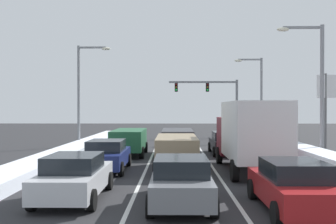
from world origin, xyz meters
The scene contains 18 objects.
ground_plane centered at (0.00, 14.80, 0.00)m, with size 120.00×120.00×0.00m, color #28282B.
lane_stripe_between_right_lane_and_center_lane centered at (1.70, 18.50, 0.00)m, with size 0.14×40.71×0.01m, color silver.
lane_stripe_between_center_lane_and_left_lane centered at (-1.70, 18.50, 0.00)m, with size 0.14×40.71×0.01m, color silver.
snow_bank_right_shoulder centered at (7.00, 18.50, 0.45)m, with size 1.45×40.71×0.91m, color silver.
snow_bank_left_shoulder centered at (-7.00, 18.50, 0.27)m, with size 1.93×40.71×0.54m, color silver.
sedan_red_right_lane_nearest centered at (3.20, 6.22, 0.76)m, with size 2.00×4.50×1.51m.
box_truck_right_lane_second centered at (3.33, 13.29, 1.90)m, with size 2.53×7.20×3.36m.
sedan_black_right_lane_third centered at (3.15, 20.64, 0.76)m, with size 2.00×4.50×1.51m.
sedan_gray_center_lane_nearest centered at (-0.10, 6.96, 0.76)m, with size 2.00×4.50×1.51m.
suv_tan_center_lane_second centered at (-0.18, 13.83, 1.02)m, with size 2.16×4.90×1.67m.
suv_charcoal_center_lane_third centered at (-0.06, 19.98, 1.02)m, with size 2.16×4.90×1.67m.
sedan_silver_left_lane_nearest centered at (-3.64, 7.66, 0.76)m, with size 2.00×4.50×1.51m.
sedan_navy_left_lane_second centered at (-3.59, 13.62, 0.76)m, with size 2.00×4.50×1.51m.
suv_green_left_lane_third centered at (-3.20, 19.86, 1.02)m, with size 2.16×4.90×1.67m.
traffic_light_gantry centered at (4.27, 37.00, 4.50)m, with size 7.54×0.47×6.20m.
street_lamp_right_mid centered at (7.66, 16.65, 4.67)m, with size 2.66×0.36×7.75m.
street_lamp_right_far centered at (7.63, 31.46, 4.71)m, with size 2.66×0.36×7.84m.
street_lamp_left_mid centered at (-7.55, 25.73, 4.85)m, with size 2.66×0.36×8.10m.
Camera 1 is at (-0.35, -5.25, 3.03)m, focal length 41.49 mm.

